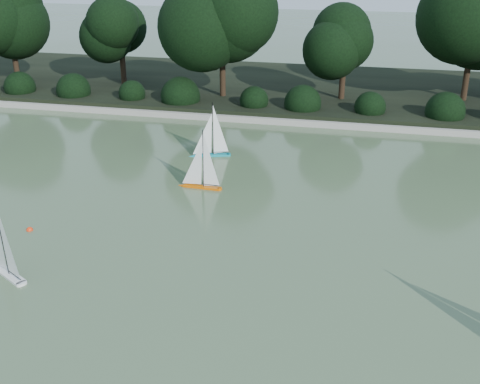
{
  "coord_description": "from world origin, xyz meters",
  "views": [
    {
      "loc": [
        2.05,
        -8.77,
        5.39
      ],
      "look_at": [
        -0.36,
        1.89,
        0.7
      ],
      "focal_mm": 45.0,
      "sensor_mm": 36.0,
      "label": 1
    }
  ],
  "objects_px": {
    "sailboat_white_a": "(4,260)",
    "sailboat_teal": "(208,147)",
    "race_buoy": "(30,230)",
    "sailboat_orange": "(198,178)"
  },
  "relations": [
    {
      "from": "sailboat_orange",
      "to": "sailboat_teal",
      "type": "xyz_separation_m",
      "value": [
        -0.35,
        2.13,
        0.01
      ]
    },
    {
      "from": "sailboat_white_a",
      "to": "sailboat_orange",
      "type": "height_order",
      "value": "sailboat_white_a"
    },
    {
      "from": "sailboat_white_a",
      "to": "race_buoy",
      "type": "bearing_deg",
      "value": 106.72
    },
    {
      "from": "sailboat_orange",
      "to": "sailboat_teal",
      "type": "distance_m",
      "value": 2.16
    },
    {
      "from": "sailboat_orange",
      "to": "race_buoy",
      "type": "relative_size",
      "value": 11.09
    },
    {
      "from": "sailboat_teal",
      "to": "race_buoy",
      "type": "relative_size",
      "value": 11.51
    },
    {
      "from": "sailboat_white_a",
      "to": "sailboat_teal",
      "type": "height_order",
      "value": "sailboat_white_a"
    },
    {
      "from": "sailboat_teal",
      "to": "race_buoy",
      "type": "height_order",
      "value": "sailboat_teal"
    },
    {
      "from": "sailboat_white_a",
      "to": "race_buoy",
      "type": "height_order",
      "value": "sailboat_white_a"
    },
    {
      "from": "sailboat_white_a",
      "to": "sailboat_orange",
      "type": "xyz_separation_m",
      "value": [
        2.17,
        4.42,
        -0.02
      ]
    }
  ]
}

